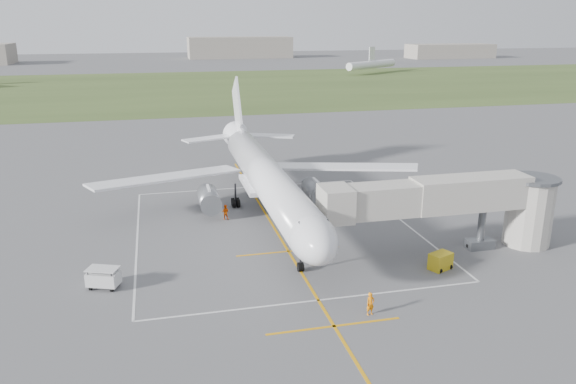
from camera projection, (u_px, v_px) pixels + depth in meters
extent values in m
plane|color=#555558|center=(268.00, 217.00, 62.39)|extent=(700.00, 700.00, 0.00)
cube|color=#3B4E22|center=(189.00, 88.00, 183.32)|extent=(700.00, 120.00, 0.02)
cube|color=orange|center=(277.00, 233.00, 57.73)|extent=(0.25, 60.00, 0.01)
cube|color=orange|center=(334.00, 326.00, 40.06)|extent=(10.00, 0.25, 0.01)
cube|color=orange|center=(288.00, 251.00, 53.08)|extent=(10.00, 0.25, 0.01)
cube|color=silver|center=(249.00, 187.00, 73.55)|extent=(28.00, 0.20, 0.01)
cube|color=silver|center=(318.00, 300.00, 43.78)|extent=(28.00, 0.20, 0.01)
cube|color=silver|center=(137.00, 241.00, 55.55)|extent=(0.20, 32.00, 0.01)
cube|color=silver|center=(399.00, 219.00, 61.77)|extent=(0.20, 32.00, 0.01)
cylinder|color=white|center=(267.00, 178.00, 61.07)|extent=(3.80, 36.00, 3.80)
ellipsoid|color=white|center=(312.00, 237.00, 44.33)|extent=(3.80, 7.22, 3.80)
cube|color=black|center=(315.00, 229.00, 43.18)|extent=(2.40, 1.60, 0.99)
cone|color=white|center=(239.00, 138.00, 80.02)|extent=(3.80, 6.00, 3.80)
cube|color=white|center=(341.00, 167.00, 69.23)|extent=(17.93, 11.24, 1.23)
cube|color=white|center=(168.00, 177.00, 64.57)|extent=(17.93, 11.24, 1.23)
cube|color=white|center=(262.00, 184.00, 64.31)|extent=(4.20, 8.00, 0.50)
cube|color=white|center=(237.00, 107.00, 79.42)|extent=(0.30, 7.89, 8.65)
cube|color=white|center=(240.00, 131.00, 78.25)|extent=(0.35, 5.00, 1.20)
cube|color=white|center=(268.00, 136.00, 80.62)|extent=(7.85, 5.03, 0.20)
cube|color=white|center=(209.00, 138.00, 78.75)|extent=(7.85, 5.03, 0.20)
cylinder|color=slate|center=(315.00, 191.00, 65.53)|extent=(2.30, 4.20, 2.30)
cube|color=white|center=(316.00, 185.00, 65.02)|extent=(0.25, 2.40, 1.20)
cylinder|color=slate|center=(209.00, 198.00, 62.78)|extent=(2.30, 4.20, 2.30)
cube|color=white|center=(209.00, 192.00, 62.27)|extent=(0.25, 2.40, 1.20)
cylinder|color=black|center=(301.00, 257.00, 48.52)|extent=(0.18, 0.18, 2.60)
cylinder|color=black|center=(299.00, 267.00, 48.76)|extent=(0.28, 0.80, 0.80)
cylinder|color=black|center=(302.00, 267.00, 48.80)|extent=(0.28, 0.80, 0.80)
cylinder|color=black|center=(284.00, 192.00, 66.81)|extent=(0.22, 0.22, 2.80)
cylinder|color=black|center=(282.00, 200.00, 66.69)|extent=(0.32, 0.96, 0.96)
cylinder|color=black|center=(287.00, 200.00, 66.81)|extent=(0.32, 0.96, 0.96)
cylinder|color=black|center=(281.00, 198.00, 67.34)|extent=(0.32, 0.96, 0.96)
cylinder|color=black|center=(285.00, 198.00, 67.46)|extent=(0.32, 0.96, 0.96)
cylinder|color=black|center=(235.00, 195.00, 65.52)|extent=(0.22, 0.22, 2.80)
cylinder|color=black|center=(234.00, 204.00, 65.40)|extent=(0.32, 0.96, 0.96)
cylinder|color=black|center=(239.00, 203.00, 65.52)|extent=(0.32, 0.96, 0.96)
cylinder|color=black|center=(233.00, 202.00, 66.05)|extent=(0.32, 0.96, 0.96)
cylinder|color=black|center=(238.00, 202.00, 66.17)|extent=(0.32, 0.96, 0.96)
cube|color=#A4A194|center=(382.00, 200.00, 49.91)|extent=(11.09, 2.90, 2.80)
cube|color=#A4A194|center=(470.00, 193.00, 51.82)|extent=(11.09, 3.10, 3.00)
cube|color=#A4A194|center=(336.00, 204.00, 48.95)|extent=(2.60, 3.40, 3.00)
cylinder|color=#55585C|center=(481.00, 228.00, 53.21)|extent=(0.70, 0.70, 4.20)
cube|color=#55585C|center=(480.00, 244.00, 53.69)|extent=(2.60, 1.40, 0.90)
cylinder|color=#A4A194|center=(529.00, 213.00, 54.00)|extent=(4.40, 4.40, 6.40)
cylinder|color=#55585C|center=(533.00, 179.00, 53.01)|extent=(5.00, 5.00, 0.30)
cylinder|color=black|center=(470.00, 246.00, 53.50)|extent=(0.70, 0.30, 0.70)
cylinder|color=black|center=(489.00, 244.00, 53.95)|extent=(0.70, 0.30, 0.70)
cube|color=gold|center=(440.00, 261.00, 49.12)|extent=(2.32, 1.97, 1.48)
cylinder|color=black|center=(440.00, 271.00, 48.46)|extent=(0.36, 0.48, 0.43)
cylinder|color=black|center=(450.00, 267.00, 49.26)|extent=(0.36, 0.48, 0.43)
cube|color=silver|center=(103.00, 278.00, 45.59)|extent=(2.87, 2.30, 1.10)
cube|color=silver|center=(102.00, 269.00, 45.35)|extent=(2.87, 2.30, 0.08)
cylinder|color=black|center=(88.00, 279.00, 45.10)|extent=(0.08, 0.08, 1.30)
cylinder|color=black|center=(112.00, 280.00, 44.84)|extent=(0.08, 0.08, 1.30)
cylinder|color=black|center=(95.00, 272.00, 46.23)|extent=(0.08, 0.08, 1.30)
cylinder|color=black|center=(118.00, 274.00, 45.97)|extent=(0.08, 0.08, 1.30)
cylinder|color=black|center=(91.00, 288.00, 45.38)|extent=(0.31, 0.44, 0.40)
cylinder|color=black|center=(112.00, 289.00, 45.14)|extent=(0.31, 0.44, 0.40)
cylinder|color=black|center=(97.00, 282.00, 46.42)|extent=(0.31, 0.44, 0.40)
cylinder|color=black|center=(118.00, 283.00, 46.18)|extent=(0.31, 0.44, 0.40)
imported|color=orange|center=(370.00, 304.00, 41.40)|extent=(0.72, 0.54, 1.78)
imported|color=#FF5B08|center=(225.00, 212.00, 61.48)|extent=(0.99, 0.88, 1.67)
cube|color=gray|center=(240.00, 47.00, 329.99)|extent=(60.00, 20.00, 12.00)
cube|color=gray|center=(450.00, 51.00, 329.33)|extent=(50.00, 18.00, 8.00)
cylinder|color=white|center=(372.00, 65.00, 233.61)|extent=(28.06, 20.95, 3.20)
cube|color=white|center=(372.00, 53.00, 232.29)|extent=(3.45, 2.54, 5.50)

